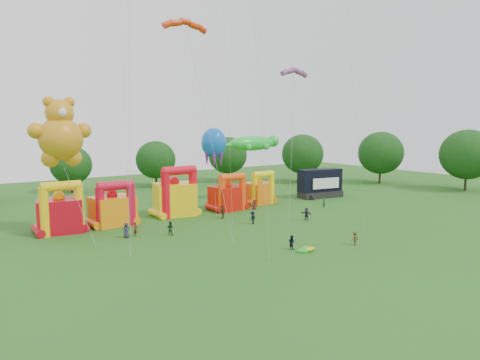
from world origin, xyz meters
TOP-DOWN VIEW (x-y plane):
  - ground at (0.00, 0.00)m, footprint 160.00×160.00m
  - tree_ring at (-1.20, 0.62)m, footprint 124.97×127.08m
  - bouncy_castle_0 at (-17.25, 27.11)m, footprint 5.68×4.89m
  - bouncy_castle_1 at (-10.71, 27.34)m, footprint 5.65×4.79m
  - bouncy_castle_2 at (-1.40, 28.08)m, footprint 6.23×5.35m
  - bouncy_castle_3 at (7.00, 27.09)m, footprint 5.16×4.31m
  - bouncy_castle_4 at (14.10, 28.61)m, footprint 5.09×4.42m
  - stage_trailer at (26.82, 27.28)m, footprint 8.36×4.33m
  - teddy_bear_kite at (-16.68, 24.78)m, footprint 7.06×10.35m
  - gecko_kite at (16.33, 29.36)m, footprint 12.42×11.20m
  - octopus_kite at (5.46, 28.55)m, footprint 4.66×6.83m
  - parafoil_kites at (-5.40, 16.16)m, footprint 27.91×10.16m
  - diamond_kites at (2.49, 15.32)m, footprint 30.99×20.73m
  - folded_kite_bundle at (1.73, 4.49)m, footprint 2.23×1.71m
  - spectator_0 at (-11.60, 20.24)m, footprint 0.92×0.65m
  - spectator_1 at (-10.47, 20.29)m, footprint 0.72×0.73m
  - spectator_2 at (-6.92, 18.41)m, footprint 1.01×1.03m
  - spectator_3 at (4.46, 17.43)m, footprint 1.19×0.84m
  - spectator_4 at (3.06, 22.55)m, footprint 1.22×0.92m
  - spectator_5 at (11.76, 14.95)m, footprint 1.03×1.72m
  - spectator_6 at (10.40, 25.00)m, footprint 0.90×0.77m
  - spectator_7 at (20.12, 19.75)m, footprint 0.73×0.68m
  - spectator_8 at (0.96, 5.84)m, footprint 0.67×0.81m
  - spectator_9 at (7.61, 3.09)m, footprint 1.01×0.61m

SIDE VIEW (x-z plane):
  - ground at x=0.00m, z-range 0.00..0.00m
  - folded_kite_bundle at x=1.73m, z-range -0.02..0.29m
  - spectator_8 at x=0.96m, z-range 0.00..1.52m
  - spectator_9 at x=7.61m, z-range 0.00..1.53m
  - spectator_6 at x=10.40m, z-range 0.00..1.56m
  - spectator_3 at x=4.46m, z-range 0.00..1.67m
  - spectator_2 at x=-6.92m, z-range 0.00..1.68m
  - spectator_7 at x=20.12m, z-range 0.00..1.68m
  - spectator_1 at x=-10.47m, z-range 0.00..1.70m
  - spectator_0 at x=-11.60m, z-range 0.00..1.77m
  - spectator_5 at x=11.76m, z-range 0.00..1.77m
  - spectator_4 at x=3.06m, z-range 0.00..1.93m
  - bouncy_castle_4 at x=14.10m, z-range -0.63..4.84m
  - bouncy_castle_3 at x=7.00m, z-range -0.68..5.05m
  - bouncy_castle_1 at x=-10.71m, z-range -0.71..5.18m
  - bouncy_castle_0 at x=-17.25m, z-range -0.77..5.63m
  - stage_trailer at x=26.82m, z-range -0.09..5.04m
  - bouncy_castle_2 at x=-1.40m, z-range -0.88..6.36m
  - gecko_kite at x=16.33m, z-range 0.47..11.65m
  - tree_ring at x=-1.20m, z-range 0.22..12.30m
  - octopus_kite at x=5.46m, z-range 0.08..12.68m
  - teddy_bear_kite at x=-16.68m, z-range 0.98..17.29m
  - parafoil_kites at x=-5.40m, z-range -2.19..29.50m
  - diamond_kites at x=2.49m, z-range -3.95..38.08m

